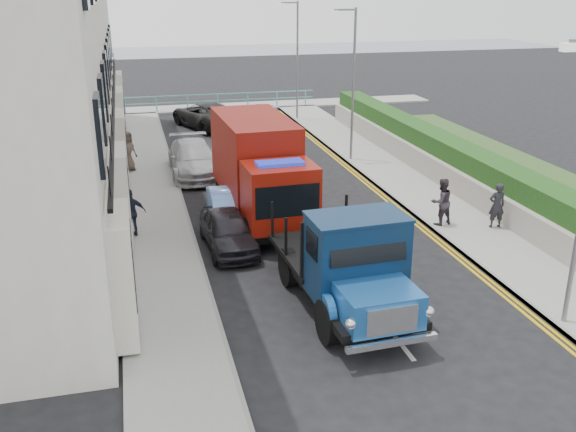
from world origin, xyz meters
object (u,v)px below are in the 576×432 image
at_px(lamp_far, 295,54).
at_px(parked_car_front, 228,230).
at_px(pedestrian_east_near, 497,205).
at_px(lamp_mid, 351,76).
at_px(bedford_lorry, 353,271).
at_px(red_lorry, 260,167).

relative_size(lamp_far, parked_car_front, 1.91).
height_order(parked_car_front, pedestrian_east_near, pedestrian_east_near).
bearing_deg(pedestrian_east_near, lamp_mid, -73.24).
relative_size(bedford_lorry, parked_car_front, 1.64).
relative_size(lamp_mid, bedford_lorry, 1.17).
bearing_deg(red_lorry, lamp_far, 68.86).
height_order(bedford_lorry, pedestrian_east_near, bedford_lorry).
relative_size(bedford_lorry, pedestrian_east_near, 3.82).
bearing_deg(pedestrian_east_near, lamp_far, -78.82).
bearing_deg(red_lorry, lamp_mid, 46.72).
xyz_separation_m(bedford_lorry, parked_car_front, (-2.34, 5.19, -0.66)).
distance_m(red_lorry, parked_car_front, 3.34).
bearing_deg(parked_car_front, lamp_mid, 48.89).
distance_m(bedford_lorry, red_lorry, 7.91).
bearing_deg(lamp_mid, red_lorry, -131.01).
relative_size(bedford_lorry, red_lorry, 0.88).
bearing_deg(pedestrian_east_near, red_lorry, -17.90).
bearing_deg(parked_car_front, bedford_lorry, -68.50).
relative_size(lamp_mid, pedestrian_east_near, 4.45).
xyz_separation_m(lamp_far, bedford_lorry, (-4.89, -24.33, -2.72)).
height_order(bedford_lorry, red_lorry, red_lorry).
relative_size(lamp_far, bedford_lorry, 1.17).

